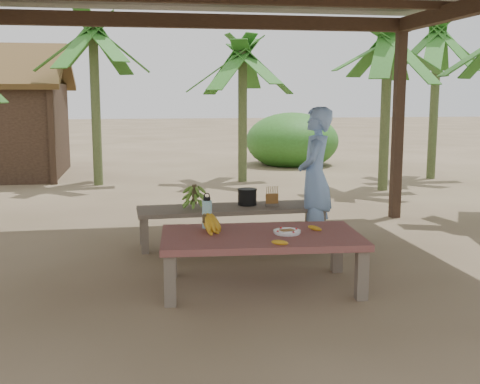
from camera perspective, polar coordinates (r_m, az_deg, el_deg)
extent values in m
plane|color=brown|center=(6.07, -1.31, -7.58)|extent=(80.00, 80.00, 0.00)
cube|color=black|center=(8.84, 14.76, 6.29)|extent=(0.13, 0.13, 2.70)
cube|color=black|center=(8.15, -3.82, 15.87)|extent=(5.80, 0.14, 0.18)
cube|color=brown|center=(5.10, -6.65, -8.34)|extent=(0.11, 0.11, 0.44)
cube|color=brown|center=(5.32, 11.47, -7.71)|extent=(0.11, 0.11, 0.44)
cube|color=brown|center=(5.91, -6.50, -5.89)|extent=(0.11, 0.11, 0.44)
cube|color=brown|center=(6.10, 9.17, -5.46)|extent=(0.11, 0.11, 0.44)
cube|color=maroon|center=(5.48, 2.01, -4.32)|extent=(1.87, 1.13, 0.06)
cube|color=brown|center=(6.78, -9.01, -4.14)|extent=(0.08, 0.08, 0.40)
cube|color=brown|center=(7.16, 7.71, -3.39)|extent=(0.08, 0.08, 0.40)
cube|color=brown|center=(7.23, -9.18, -3.31)|extent=(0.08, 0.08, 0.40)
cube|color=brown|center=(7.59, 6.57, -2.66)|extent=(0.08, 0.08, 0.40)
cube|color=brown|center=(7.07, -0.78, -1.61)|extent=(2.22, 0.67, 0.05)
cylinder|color=white|center=(5.50, 4.48, -3.91)|extent=(0.23, 0.23, 0.01)
cylinder|color=white|center=(5.50, 4.49, -3.75)|extent=(0.25, 0.25, 0.02)
cube|color=brown|center=(5.49, 4.49, -3.69)|extent=(0.14, 0.11, 0.02)
ellipsoid|color=gold|center=(5.09, 3.80, -4.80)|extent=(0.15, 0.06, 0.04)
ellipsoid|color=gold|center=(5.66, 7.10, -3.42)|extent=(0.13, 0.13, 0.04)
cylinder|color=#3EB3C3|center=(5.71, -3.14, -2.11)|extent=(0.09, 0.09, 0.27)
cylinder|color=black|center=(5.68, -3.16, -0.65)|extent=(0.07, 0.07, 0.03)
torus|color=black|center=(5.68, -3.16, -0.35)|extent=(0.06, 0.01, 0.06)
cylinder|color=black|center=(7.17, 0.69, -0.50)|extent=(0.22, 0.22, 0.19)
imported|color=#7298D8|center=(7.03, 7.12, 1.43)|extent=(0.59, 0.69, 1.62)
cylinder|color=#596638|center=(11.38, 13.61, 7.10)|extent=(0.18, 0.18, 2.77)
cylinder|color=#596638|center=(12.19, 0.24, 7.08)|extent=(0.18, 0.18, 2.60)
cylinder|color=#596638|center=(12.03, -13.52, 7.77)|extent=(0.18, 0.18, 3.01)
cylinder|color=#596638|center=(13.26, 17.92, 7.72)|extent=(0.18, 0.18, 3.02)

